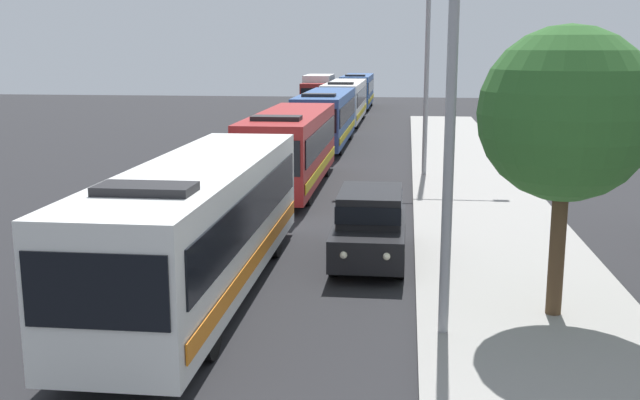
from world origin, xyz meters
TOP-DOWN VIEW (x-y plane):
  - bus_lead at (-1.30, 10.51)m, footprint 2.58×11.75m
  - bus_second_in_line at (-1.30, 23.73)m, footprint 2.58×10.62m
  - bus_middle at (-1.30, 36.87)m, footprint 2.58×11.37m
  - bus_fourth_in_line at (-1.30, 50.17)m, footprint 2.58×12.26m
  - bus_rear at (-1.30, 64.04)m, footprint 2.58×10.46m
  - white_suv at (2.40, 13.65)m, footprint 1.86×4.65m
  - box_truck_oncoming at (-4.60, 60.82)m, footprint 2.35×6.88m
  - streetlamp_near at (4.10, 8.38)m, footprint 5.35×0.28m
  - streetlamp_mid at (4.10, 26.96)m, footprint 6.41×0.28m
  - roadside_tree at (6.43, 9.66)m, footprint 3.50×3.50m

SIDE VIEW (x-z plane):
  - white_suv at x=2.40m, z-range 0.08..1.98m
  - bus_rear at x=-1.30m, z-range 0.08..3.29m
  - bus_second_in_line at x=-1.30m, z-range 0.08..3.29m
  - bus_middle at x=-1.30m, z-range 0.09..3.30m
  - bus_lead at x=-1.30m, z-range 0.09..3.30m
  - bus_fourth_in_line at x=-1.30m, z-range 0.09..3.30m
  - box_truck_oncoming at x=-4.60m, z-range 0.12..3.27m
  - roadside_tree at x=6.43m, z-range 1.34..7.25m
  - streetlamp_near at x=4.10m, z-range 1.03..9.12m
  - streetlamp_mid at x=4.10m, z-range 1.12..9.70m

